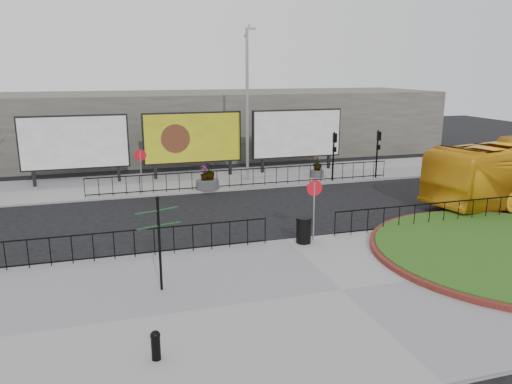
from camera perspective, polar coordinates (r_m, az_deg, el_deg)
name	(u,v)px	position (r m, az deg, el deg)	size (l,w,h in m)	color
ground	(286,242)	(20.39, 3.48, -5.70)	(90.00, 90.00, 0.00)	black
pavement_near	(342,292)	(16.12, 9.76, -11.16)	(30.00, 10.00, 0.12)	gray
pavement_far	(220,179)	(31.47, -4.11, 1.46)	(44.00, 6.00, 0.12)	gray
brick_edge	(512,251)	(21.03, 27.23, -6.06)	(10.40, 10.40, 0.18)	maroon
grass_lawn	(512,251)	(21.02, 27.24, -6.01)	(10.00, 10.00, 0.22)	#1E4512
railing_near_left	(134,243)	(18.74, -13.72, -5.71)	(10.00, 0.10, 1.10)	black
railing_near_right	(429,215)	(22.93, 19.21, -2.47)	(9.00, 0.10, 1.10)	black
railing_far	(247,178)	(29.02, -1.01, 1.66)	(18.00, 0.10, 1.10)	black
speed_sign_far	(141,162)	(27.88, -13.05, 3.40)	(0.64, 0.07, 2.47)	gray
speed_sign_near	(314,197)	(19.83, 6.66, -0.54)	(0.64, 0.07, 2.47)	gray
billboard_left	(75,143)	(31.29, -20.02, 5.31)	(6.20, 0.31, 4.10)	black
billboard_mid	(193,138)	(31.68, -7.24, 6.14)	(6.20, 0.31, 4.10)	black
billboard_right	(297,134)	(33.55, 4.70, 6.64)	(6.20, 0.31, 4.10)	black
lamp_post	(247,103)	(30.20, -1.00, 10.11)	(0.74, 0.18, 9.23)	gray
signal_pole_a	(334,149)	(30.73, 8.91, 4.90)	(0.22, 0.26, 3.00)	black
signal_pole_b	(378,147)	(32.13, 13.76, 5.06)	(0.22, 0.26, 3.00)	black
building_backdrop	(192,124)	(40.78, -7.33, 7.72)	(40.00, 10.00, 5.00)	slate
fingerpost_sign	(159,234)	(15.51, -11.02, -4.76)	(1.40, 0.64, 3.02)	black
bollard	(156,344)	(12.53, -11.39, -16.65)	(0.24, 0.24, 0.75)	black
litter_bin	(304,230)	(19.82, 5.47, -4.35)	(0.63, 0.63, 1.04)	black
planter_a	(205,181)	(28.57, -5.89, 1.20)	(1.00, 1.00, 1.39)	#4C4C4F
planter_b	(210,180)	(28.61, -5.31, 1.43)	(1.04, 1.04, 1.56)	#4C4C4F
planter_c	(317,168)	(31.91, 7.01, 2.69)	(0.85, 0.85, 1.41)	#4C4C4F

